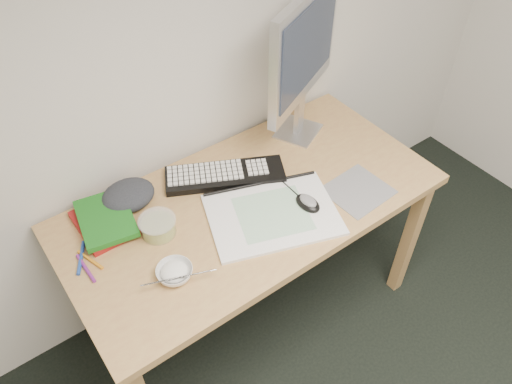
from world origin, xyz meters
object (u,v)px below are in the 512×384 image
at_px(rice_bowl, 175,273).
at_px(desk, 251,215).
at_px(keyboard, 225,175).
at_px(sketchpad, 273,215).
at_px(monitor, 304,52).

bearing_deg(rice_bowl, desk, 18.75).
relative_size(desk, keyboard, 3.08).
relative_size(sketchpad, keyboard, 1.00).
bearing_deg(sketchpad, keyboard, 115.21).
height_order(keyboard, monitor, monitor).
height_order(sketchpad, monitor, monitor).
height_order(keyboard, rice_bowl, rice_bowl).
distance_m(monitor, rice_bowl, 0.94).
relative_size(desk, sketchpad, 3.08).
distance_m(desk, rice_bowl, 0.43).
bearing_deg(desk, keyboard, 93.63).
bearing_deg(keyboard, sketchpad, -57.25).
bearing_deg(keyboard, rice_bowl, -116.00).
xyz_separation_m(desk, keyboard, (-0.01, 0.16, 0.10)).
bearing_deg(desk, monitor, 27.81).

